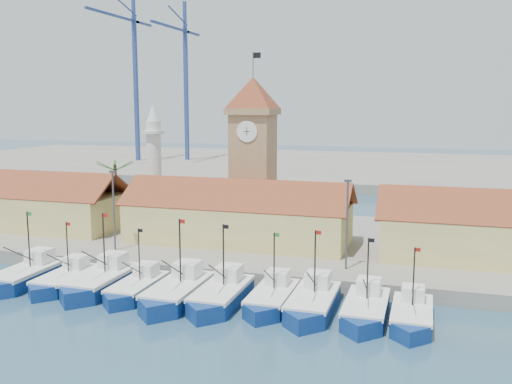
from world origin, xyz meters
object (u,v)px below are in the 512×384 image
(boat_0, at_px, (25,277))
(minaret, at_px, (154,163))
(boat_5, at_px, (220,297))
(clock_tower, at_px, (253,151))

(boat_0, distance_m, minaret, 27.14)
(boat_5, distance_m, minaret, 33.13)
(minaret, bearing_deg, boat_5, -53.09)
(clock_tower, distance_m, minaret, 15.30)
(clock_tower, bearing_deg, boat_5, -79.96)
(boat_5, relative_size, clock_tower, 0.44)
(boat_5, xyz_separation_m, clock_tower, (-4.16, 23.50, 11.17))
(clock_tower, height_order, minaret, clock_tower)
(boat_5, height_order, clock_tower, clock_tower)
(clock_tower, bearing_deg, minaret, 172.39)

